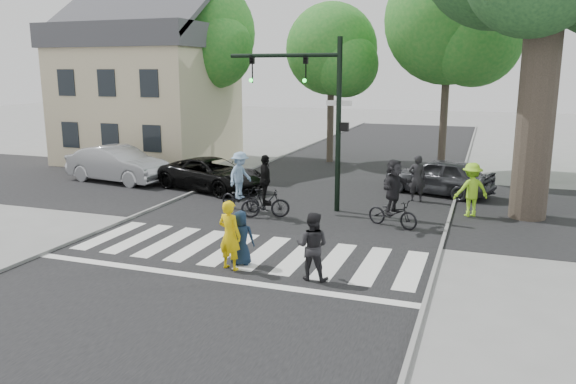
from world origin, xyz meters
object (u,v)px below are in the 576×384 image
(cyclist_left, at_px, (240,185))
(cyclist_mid, at_px, (265,192))
(pedestrian_adult, at_px, (312,246))
(cyclist_right, at_px, (393,197))
(pedestrian_woman, at_px, (230,235))
(car_suv, at_px, (212,174))
(pedestrian_child, at_px, (241,238))
(car_silver, at_px, (118,164))
(traffic_signal, at_px, (315,100))
(car_grey, at_px, (438,176))

(cyclist_left, bearing_deg, cyclist_mid, -27.94)
(pedestrian_adult, relative_size, cyclist_right, 0.76)
(pedestrian_woman, relative_size, car_suv, 0.37)
(pedestrian_child, relative_size, cyclist_right, 0.65)
(pedestrian_adult, bearing_deg, car_silver, -39.19)
(traffic_signal, bearing_deg, car_suv, 160.30)
(cyclist_mid, relative_size, car_silver, 0.44)
(traffic_signal, bearing_deg, pedestrian_child, -90.39)
(pedestrian_adult, distance_m, car_silver, 14.52)
(pedestrian_adult, height_order, cyclist_left, cyclist_left)
(car_suv, distance_m, car_silver, 4.78)
(pedestrian_child, bearing_deg, car_silver, -57.50)
(pedestrian_child, relative_size, cyclist_left, 0.67)
(car_suv, bearing_deg, pedestrian_child, -131.74)
(pedestrian_adult, xyz_separation_m, car_grey, (1.96, 10.76, -0.09))
(cyclist_right, xyz_separation_m, car_silver, (-12.78, 3.31, -0.17))
(pedestrian_woman, height_order, pedestrian_adult, pedestrian_woman)
(pedestrian_child, height_order, pedestrian_adult, pedestrian_adult)
(traffic_signal, height_order, cyclist_right, traffic_signal)
(cyclist_left, distance_m, cyclist_mid, 1.37)
(car_grey, bearing_deg, pedestrian_woman, -3.58)
(car_suv, bearing_deg, traffic_signal, -92.96)
(cyclist_left, bearing_deg, car_silver, 158.06)
(pedestrian_adult, distance_m, car_suv, 10.93)
(pedestrian_woman, relative_size, cyclist_mid, 0.82)
(pedestrian_adult, bearing_deg, pedestrian_woman, -2.72)
(traffic_signal, relative_size, car_suv, 1.25)
(pedestrian_woman, xyz_separation_m, car_suv, (-4.81, 8.44, -0.22))
(pedestrian_woman, bearing_deg, car_suv, -46.68)
(traffic_signal, xyz_separation_m, cyclist_left, (-2.42, -1.03, -2.99))
(pedestrian_woman, bearing_deg, cyclist_mid, -64.44)
(pedestrian_adult, bearing_deg, cyclist_mid, -60.33)
(pedestrian_child, distance_m, cyclist_mid, 4.74)
(cyclist_right, height_order, car_suv, cyclist_right)
(traffic_signal, xyz_separation_m, car_silver, (-9.74, 1.92, -3.10))
(pedestrian_woman, bearing_deg, cyclist_left, -54.49)
(pedestrian_child, height_order, cyclist_mid, cyclist_mid)
(cyclist_left, xyz_separation_m, cyclist_right, (5.46, -0.36, 0.06))
(traffic_signal, xyz_separation_m, cyclist_mid, (-1.21, -1.67, -3.02))
(car_suv, bearing_deg, pedestrian_adult, -123.72)
(cyclist_mid, bearing_deg, cyclist_right, 3.81)
(cyclist_left, bearing_deg, car_suv, 132.26)
(pedestrian_woman, distance_m, car_suv, 9.72)
(cyclist_mid, xyz_separation_m, cyclist_right, (4.25, 0.28, 0.09))
(pedestrian_woman, relative_size, car_grey, 0.41)
(traffic_signal, relative_size, cyclist_right, 2.74)
(pedestrian_child, bearing_deg, pedestrian_adult, 151.81)
(cyclist_left, bearing_deg, car_grey, 38.89)
(cyclist_right, bearing_deg, car_silver, 165.49)
(car_suv, bearing_deg, car_silver, 105.03)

